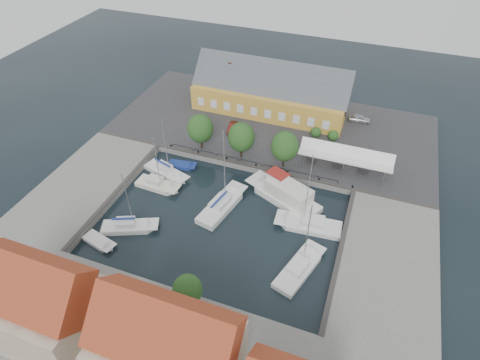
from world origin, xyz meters
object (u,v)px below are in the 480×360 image
at_px(tent_canopy, 346,156).
at_px(west_boat_a, 166,172).
at_px(car_red, 232,127).
at_px(center_sailboat, 222,206).
at_px(launch_sw, 99,242).
at_px(east_boat_a, 310,226).
at_px(warehouse, 268,92).
at_px(launch_nw, 182,166).
at_px(trawler, 285,195).
at_px(west_boat_d, 129,227).
at_px(west_boat_b, 157,186).
at_px(car_silver, 359,118).
at_px(east_boat_c, 299,269).

distance_m(tent_canopy, west_boat_a, 27.95).
relative_size(car_red, center_sailboat, 0.28).
bearing_deg(west_boat_a, launch_sw, -95.29).
relative_size(east_boat_a, west_boat_a, 1.18).
height_order(warehouse, launch_nw, warehouse).
bearing_deg(warehouse, west_boat_a, -112.16).
relative_size(trawler, west_boat_d, 1.18).
distance_m(east_boat_a, launch_sw, 28.06).
distance_m(warehouse, west_boat_b, 28.41).
xyz_separation_m(tent_canopy, trawler, (-6.92, -8.85, -2.67)).
xyz_separation_m(car_silver, trawler, (-7.39, -23.75, -0.65)).
height_order(east_boat_c, west_boat_d, east_boat_c).
relative_size(car_red, launch_sw, 0.71).
bearing_deg(west_boat_d, east_boat_c, 2.84).
xyz_separation_m(warehouse, east_boat_a, (14.29, -26.67, -4.17)).
bearing_deg(tent_canopy, warehouse, 140.14).
xyz_separation_m(center_sailboat, west_boat_d, (-10.28, -8.05, -0.09)).
xyz_separation_m(east_boat_c, launch_nw, (-22.64, 13.52, -0.17)).
xyz_separation_m(east_boat_c, west_boat_b, (-23.86, 7.74, 0.00)).
bearing_deg(trawler, launch_nw, 173.70).
xyz_separation_m(trawler, west_boat_b, (-18.91, -3.84, -0.76)).
xyz_separation_m(car_silver, west_boat_d, (-25.70, -36.47, -1.40)).
relative_size(car_silver, west_boat_d, 0.38).
bearing_deg(car_red, tent_canopy, -20.21).
bearing_deg(trawler, east_boat_a, -40.68).
bearing_deg(launch_nw, east_boat_c, -30.85).
xyz_separation_m(car_silver, launch_sw, (-28.01, -39.99, -1.58)).
bearing_deg(car_silver, west_boat_a, 128.02).
relative_size(car_red, east_boat_c, 0.33).
xyz_separation_m(tent_canopy, west_boat_b, (-25.83, -12.69, -3.42)).
bearing_deg(warehouse, car_red, -110.29).
height_order(car_red, east_boat_a, east_boat_a).
height_order(west_boat_d, launch_sw, west_boat_d).
height_order(tent_canopy, east_boat_c, east_boat_c).
height_order(car_red, launch_nw, car_red).
height_order(warehouse, east_boat_a, east_boat_a).
xyz_separation_m(car_red, launch_sw, (-7.40, -29.36, -1.51)).
distance_m(center_sailboat, west_boat_b, 10.91).
bearing_deg(car_red, west_boat_d, -109.37).
xyz_separation_m(east_boat_a, west_boat_b, (-23.52, 0.13, -0.00)).
xyz_separation_m(center_sailboat, east_boat_c, (12.98, -6.90, -0.10)).
bearing_deg(warehouse, launch_sw, -105.69).
distance_m(warehouse, launch_sw, 40.69).
bearing_deg(tent_canopy, west_boat_a, -160.11).
relative_size(tent_canopy, launch_nw, 2.91).
distance_m(car_silver, west_boat_a, 36.05).
height_order(tent_canopy, car_silver, tent_canopy).
height_order(east_boat_a, east_boat_c, east_boat_a).
height_order(center_sailboat, west_boat_a, center_sailboat).
xyz_separation_m(car_silver, east_boat_a, (-2.78, -27.71, -1.41)).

